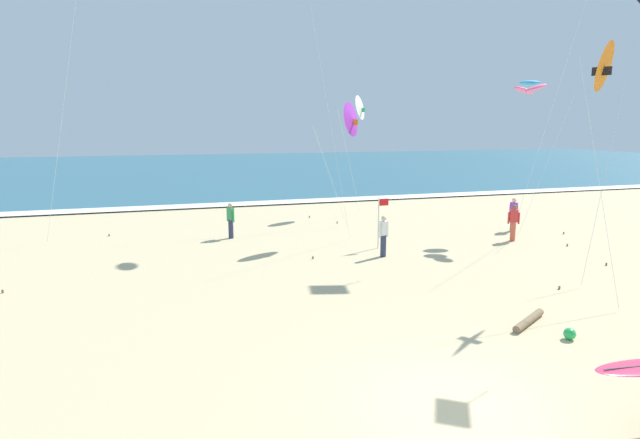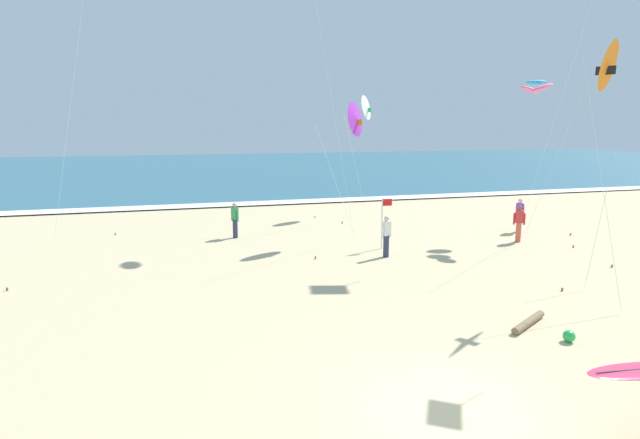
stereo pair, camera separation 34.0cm
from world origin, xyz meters
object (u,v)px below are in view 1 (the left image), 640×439
(bystander_white_top, at_px, (383,236))
(beach_ball, at_px, (570,334))
(kite_arc_cobalt_high, at_px, (530,87))
(bystander_red_top, at_px, (513,223))
(bystander_green_top, at_px, (231,220))
(kite_delta_violet_distant, at_px, (352,119))
(kite_delta_amber_close, at_px, (602,67))
(kite_delta_ivory_extra, at_px, (361,108))
(driftwood_log, at_px, (529,320))
(bystander_purple_top, at_px, (513,214))
(lifeguard_flag, at_px, (380,218))

(bystander_white_top, bearing_deg, beach_ball, -83.38)
(kite_arc_cobalt_high, distance_m, bystander_red_top, 6.04)
(bystander_green_top, relative_size, bystander_white_top, 1.00)
(kite_delta_violet_distant, xyz_separation_m, bystander_white_top, (0.09, -3.29, -4.40))
(kite_delta_amber_close, height_order, bystander_red_top, kite_delta_amber_close)
(kite_delta_ivory_extra, distance_m, driftwood_log, 18.28)
(bystander_purple_top, relative_size, driftwood_log, 0.97)
(beach_ball, bearing_deg, bystander_red_top, 59.20)
(bystander_white_top, xyz_separation_m, lifeguard_flag, (0.41, 1.31, 0.45))
(bystander_white_top, relative_size, bystander_red_top, 1.00)
(kite_delta_violet_distant, height_order, kite_delta_amber_close, kite_delta_amber_close)
(lifeguard_flag, xyz_separation_m, beach_ball, (0.56, -9.74, -1.13))
(kite_delta_ivory_extra, distance_m, bystander_white_top, 11.45)
(kite_delta_violet_distant, relative_size, driftwood_log, 3.66)
(kite_delta_violet_distant, distance_m, kite_delta_amber_close, 9.79)
(kite_arc_cobalt_high, height_order, beach_ball, kite_arc_cobalt_high)
(kite_delta_violet_distant, relative_size, kite_delta_ivory_extra, 0.90)
(bystander_red_top, xyz_separation_m, driftwood_log, (-5.80, -8.20, -0.72))
(kite_delta_violet_distant, relative_size, lifeguard_flag, 2.84)
(kite_delta_amber_close, distance_m, driftwood_log, 7.67)
(kite_delta_violet_distant, bearing_deg, driftwood_log, -85.70)
(kite_arc_cobalt_high, relative_size, kite_delta_ivory_extra, 1.04)
(bystander_red_top, relative_size, driftwood_log, 0.97)
(kite_delta_violet_distant, xyz_separation_m, bystander_green_top, (-5.05, 1.72, -4.40))
(kite_delta_violet_distant, height_order, bystander_purple_top, kite_delta_violet_distant)
(kite_delta_violet_distant, distance_m, beach_ball, 12.81)
(kite_delta_ivory_extra, relative_size, driftwood_log, 4.07)
(bystander_green_top, bearing_deg, beach_ball, -65.54)
(bystander_red_top, bearing_deg, lifeguard_flag, 175.60)
(kite_delta_amber_close, height_order, driftwood_log, kite_delta_amber_close)
(bystander_red_top, distance_m, beach_ball, 10.82)
(kite_delta_violet_distant, relative_size, beach_ball, 21.31)
(beach_ball, bearing_deg, bystander_purple_top, 58.05)
(kite_delta_ivory_extra, height_order, driftwood_log, kite_delta_ivory_extra)
(kite_delta_ivory_extra, bearing_deg, bystander_red_top, -68.11)
(kite_delta_amber_close, bearing_deg, bystander_white_top, 128.44)
(kite_arc_cobalt_high, height_order, bystander_purple_top, kite_arc_cobalt_high)
(bystander_purple_top, bearing_deg, driftwood_log, -125.67)
(kite_delta_amber_close, xyz_separation_m, kite_delta_ivory_extra, (-1.37, 15.20, -0.66))
(kite_delta_violet_distant, height_order, bystander_green_top, kite_delta_violet_distant)
(driftwood_log, bearing_deg, bystander_white_top, 95.54)
(bystander_green_top, relative_size, beach_ball, 5.68)
(bystander_red_top, bearing_deg, bystander_purple_top, 52.57)
(kite_delta_ivory_extra, height_order, bystander_red_top, kite_delta_ivory_extra)
(kite_delta_amber_close, xyz_separation_m, beach_ball, (-3.29, -3.06, -6.46))
(beach_ball, relative_size, driftwood_log, 0.17)
(lifeguard_flag, distance_m, driftwood_log, 8.75)
(kite_arc_cobalt_high, height_order, kite_delta_amber_close, kite_delta_amber_close)
(kite_delta_amber_close, distance_m, beach_ball, 7.86)
(bystander_purple_top, height_order, bystander_red_top, same)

